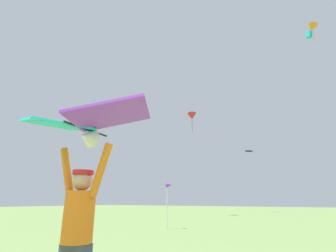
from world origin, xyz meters
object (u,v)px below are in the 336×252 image
(marker_flag, at_px, (169,188))
(distant_kite_black_overhead_distant, at_px, (249,151))
(distant_kite_orange_far_center, at_px, (312,28))
(kite_flyer_person, at_px, (77,232))
(distant_kite_teal_low_right, at_px, (309,35))
(held_stunt_kite, at_px, (83,124))
(distant_kite_red_mid_right, at_px, (192,116))

(marker_flag, bearing_deg, distant_kite_black_overhead_distant, 92.94)
(distant_kite_orange_far_center, bearing_deg, kite_flyer_person, -98.74)
(distant_kite_teal_low_right, bearing_deg, distant_kite_orange_far_center, -85.72)
(marker_flag, bearing_deg, distant_kite_teal_low_right, 66.85)
(distant_kite_orange_far_center, relative_size, distant_kite_black_overhead_distant, 1.75)
(held_stunt_kite, height_order, distant_kite_black_overhead_distant, distant_kite_black_overhead_distant)
(distant_kite_orange_far_center, relative_size, distant_kite_red_mid_right, 1.08)
(distant_kite_orange_far_center, relative_size, marker_flag, 0.98)
(held_stunt_kite, height_order, marker_flag, held_stunt_kite)
(kite_flyer_person, bearing_deg, distant_kite_teal_low_right, 82.97)
(held_stunt_kite, height_order, distant_kite_orange_far_center, distant_kite_orange_far_center)
(distant_kite_teal_low_right, bearing_deg, marker_flag, -113.15)
(held_stunt_kite, xyz_separation_m, distant_kite_teal_low_right, (3.23, 26.33, 16.79))
(distant_kite_black_overhead_distant, bearing_deg, distant_kite_orange_far_center, -37.34)
(held_stunt_kite, relative_size, distant_kite_teal_low_right, 2.39)
(held_stunt_kite, bearing_deg, distant_kite_teal_low_right, 83.01)
(held_stunt_kite, relative_size, distant_kite_black_overhead_distant, 1.62)
(kite_flyer_person, relative_size, distant_kite_black_overhead_distant, 1.59)
(distant_kite_teal_low_right, distance_m, distant_kite_red_mid_right, 16.41)
(distant_kite_teal_low_right, xyz_separation_m, marker_flag, (-7.48, -17.48, -17.09))
(held_stunt_kite, distance_m, distant_kite_teal_low_right, 31.40)
(kite_flyer_person, bearing_deg, held_stunt_kite, -83.60)
(held_stunt_kite, xyz_separation_m, distant_kite_black_overhead_distant, (-5.31, 29.56, 5.12))
(kite_flyer_person, xyz_separation_m, distant_kite_red_mid_right, (-7.98, 19.13, 8.38))
(distant_kite_red_mid_right, bearing_deg, distant_kite_black_overhead_distant, 75.46)
(distant_kite_teal_low_right, bearing_deg, distant_kite_red_mid_right, -147.62)
(distant_kite_black_overhead_distant, distance_m, distant_kite_teal_low_right, 14.82)
(kite_flyer_person, xyz_separation_m, distant_kite_black_overhead_distant, (-5.30, 29.47, 6.35))
(distant_kite_orange_far_center, bearing_deg, held_stunt_kite, -98.68)
(distant_kite_black_overhead_distant, bearing_deg, kite_flyer_person, -79.80)
(distant_kite_orange_far_center, xyz_separation_m, marker_flag, (-7.74, -13.99, -15.55))
(distant_kite_red_mid_right, bearing_deg, marker_flag, -70.14)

